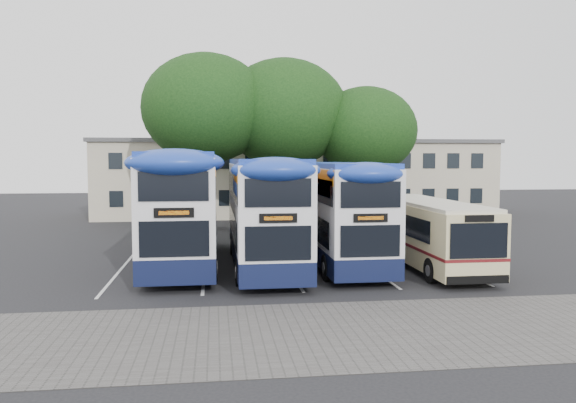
# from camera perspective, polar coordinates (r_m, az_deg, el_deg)

# --- Properties ---
(ground) EXTENTS (120.00, 120.00, 0.00)m
(ground) POSITION_cam_1_polar(r_m,az_deg,el_deg) (21.17, 11.59, -8.44)
(ground) COLOR black
(ground) RESTS_ON ground
(paving_strip) EXTENTS (40.00, 6.00, 0.01)m
(paving_strip) POSITION_cam_1_polar(r_m,az_deg,el_deg) (15.97, 10.63, -12.66)
(paving_strip) COLOR #595654
(paving_strip) RESTS_ON ground
(bay_lines) EXTENTS (14.12, 11.00, 0.01)m
(bay_lines) POSITION_cam_1_polar(r_m,az_deg,el_deg) (25.12, -0.37, -6.31)
(bay_lines) COLOR silver
(bay_lines) RESTS_ON ground
(depot_building) EXTENTS (32.40, 8.40, 6.20)m
(depot_building) POSITION_cam_1_polar(r_m,az_deg,el_deg) (47.01, 0.85, 2.53)
(depot_building) COLOR beige
(depot_building) RESTS_ON ground
(lamp_post) EXTENTS (0.25, 1.05, 9.06)m
(lamp_post) POSITION_cam_1_polar(r_m,az_deg,el_deg) (41.50, 10.54, 4.88)
(lamp_post) COLOR gray
(lamp_post) RESTS_ON ground
(tree_left) EXTENTS (8.26, 8.26, 11.41)m
(tree_left) POSITION_cam_1_polar(r_m,az_deg,el_deg) (36.91, -8.33, 9.33)
(tree_left) COLOR black
(tree_left) RESTS_ON ground
(tree_mid) EXTENTS (8.48, 8.48, 11.30)m
(tree_mid) POSITION_cam_1_polar(r_m,az_deg,el_deg) (37.82, -0.39, 8.96)
(tree_mid) COLOR black
(tree_mid) RESTS_ON ground
(tree_right) EXTENTS (6.85, 6.85, 9.45)m
(tree_right) POSITION_cam_1_polar(r_m,az_deg,el_deg) (38.01, 7.88, 7.13)
(tree_right) COLOR black
(tree_right) RESTS_ON ground
(bus_dd_left) EXTENTS (2.86, 11.77, 4.91)m
(bus_dd_left) POSITION_cam_1_polar(r_m,az_deg,el_deg) (25.19, -10.56, -0.16)
(bus_dd_left) COLOR #0E1535
(bus_dd_left) RESTS_ON ground
(bus_dd_mid) EXTENTS (2.70, 11.15, 4.65)m
(bus_dd_mid) POSITION_cam_1_polar(r_m,az_deg,el_deg) (24.19, -2.50, -0.62)
(bus_dd_mid) COLOR #0E1535
(bus_dd_mid) RESTS_ON ground
(bus_dd_right) EXTENTS (2.61, 10.76, 4.48)m
(bus_dd_right) POSITION_cam_1_polar(r_m,az_deg,el_deg) (25.03, 5.00, -0.67)
(bus_dd_right) COLOR #0E1535
(bus_dd_right) RESTS_ON ground
(bus_single) EXTENTS (2.44, 9.59, 2.86)m
(bus_single) POSITION_cam_1_polar(r_m,az_deg,el_deg) (25.11, 13.89, -2.71)
(bus_single) COLOR #CFC08A
(bus_single) RESTS_ON ground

